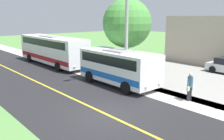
{
  "coord_description": "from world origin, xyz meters",
  "views": [
    {
      "loc": [
        8.03,
        9.77,
        5.29
      ],
      "look_at": [
        -3.5,
        -3.59,
        1.4
      ],
      "focal_mm": 39.39,
      "sensor_mm": 36.0,
      "label": 1
    }
  ],
  "objects_px": {
    "transit_bus_rear": "(52,49)",
    "shuttle_bus_front": "(119,66)",
    "street_light_pole": "(126,26)",
    "pedestrian_with_bags": "(190,86)",
    "tree_curbside": "(127,23)"
  },
  "relations": [
    {
      "from": "street_light_pole",
      "to": "tree_curbside",
      "type": "distance_m",
      "value": 3.5
    },
    {
      "from": "pedestrian_with_bags",
      "to": "street_light_pole",
      "type": "xyz_separation_m",
      "value": [
        0.57,
        -5.34,
        3.59
      ]
    },
    {
      "from": "transit_bus_rear",
      "to": "pedestrian_with_bags",
      "type": "distance_m",
      "value": 16.66
    },
    {
      "from": "shuttle_bus_front",
      "to": "pedestrian_with_bags",
      "type": "height_order",
      "value": "shuttle_bus_front"
    },
    {
      "from": "transit_bus_rear",
      "to": "street_light_pole",
      "type": "distance_m",
      "value": 11.63
    },
    {
      "from": "pedestrian_with_bags",
      "to": "street_light_pole",
      "type": "distance_m",
      "value": 6.46
    },
    {
      "from": "shuttle_bus_front",
      "to": "tree_curbside",
      "type": "bearing_deg",
      "value": -144.24
    },
    {
      "from": "transit_bus_rear",
      "to": "street_light_pole",
      "type": "xyz_separation_m",
      "value": [
        -0.35,
        11.27,
        2.83
      ]
    },
    {
      "from": "tree_curbside",
      "to": "transit_bus_rear",
      "type": "bearing_deg",
      "value": -72.05
    },
    {
      "from": "tree_curbside",
      "to": "shuttle_bus_front",
      "type": "bearing_deg",
      "value": 35.76
    },
    {
      "from": "pedestrian_with_bags",
      "to": "tree_curbside",
      "type": "xyz_separation_m",
      "value": [
        -1.95,
        -7.78,
        3.65
      ]
    },
    {
      "from": "transit_bus_rear",
      "to": "shuttle_bus_front",
      "type": "bearing_deg",
      "value": 90.18
    },
    {
      "from": "shuttle_bus_front",
      "to": "transit_bus_rear",
      "type": "xyz_separation_m",
      "value": [
        0.03,
        -10.88,
        0.23
      ]
    },
    {
      "from": "street_light_pole",
      "to": "tree_curbside",
      "type": "relative_size",
      "value": 1.22
    },
    {
      "from": "transit_bus_rear",
      "to": "tree_curbside",
      "type": "relative_size",
      "value": 1.65
    }
  ]
}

